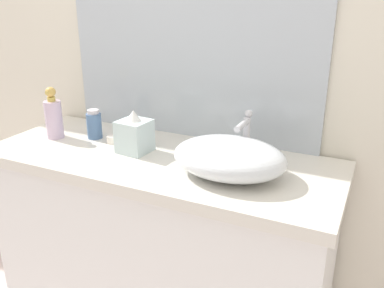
# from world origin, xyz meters

# --- Properties ---
(bathroom_wall_rear) EXTENTS (6.00, 0.06, 2.60)m
(bathroom_wall_rear) POSITION_xyz_m (0.00, 0.73, 1.30)
(bathroom_wall_rear) COLOR silver
(bathroom_wall_rear) RESTS_ON ground
(vanity_counter) EXTENTS (1.35, 0.53, 0.90)m
(vanity_counter) POSITION_xyz_m (0.02, 0.43, 0.45)
(vanity_counter) COLOR white
(vanity_counter) RESTS_ON ground
(sink_basin) EXTENTS (0.39, 0.29, 0.12)m
(sink_basin) POSITION_xyz_m (0.32, 0.38, 0.97)
(sink_basin) COLOR silver
(sink_basin) RESTS_ON vanity_counter
(faucet) EXTENTS (0.03, 0.14, 0.18)m
(faucet) POSITION_xyz_m (0.32, 0.54, 1.01)
(faucet) COLOR silver
(faucet) RESTS_ON vanity_counter
(soap_dispenser) EXTENTS (0.07, 0.07, 0.22)m
(soap_dispenser) POSITION_xyz_m (-0.47, 0.42, 1.00)
(soap_dispenser) COLOR silver
(soap_dispenser) RESTS_ON vanity_counter
(lotion_bottle) EXTENTS (0.06, 0.06, 0.12)m
(lotion_bottle) POSITION_xyz_m (-0.32, 0.49, 0.96)
(lotion_bottle) COLOR #4D6D9A
(lotion_bottle) RESTS_ON vanity_counter
(tissue_box) EXTENTS (0.12, 0.12, 0.16)m
(tissue_box) POSITION_xyz_m (-0.08, 0.43, 0.97)
(tissue_box) COLOR silver
(tissue_box) RESTS_ON vanity_counter
(candle_jar) EXTENTS (0.05, 0.05, 0.03)m
(candle_jar) POSITION_xyz_m (-0.22, 0.47, 0.92)
(candle_jar) COLOR silver
(candle_jar) RESTS_ON vanity_counter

